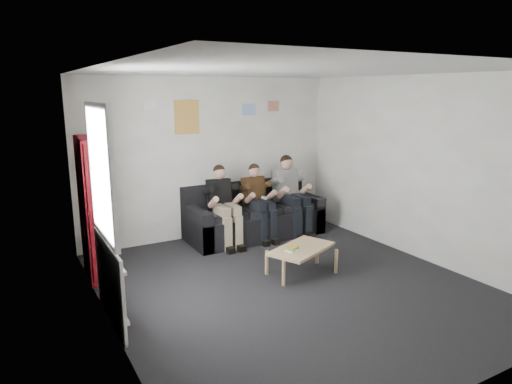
# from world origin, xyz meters

# --- Properties ---
(room_shell) EXTENTS (5.00, 5.00, 5.00)m
(room_shell) POSITION_xyz_m (0.00, 0.00, 1.35)
(room_shell) COLOR black
(room_shell) RESTS_ON ground
(sofa) EXTENTS (2.33, 0.95, 0.90)m
(sofa) POSITION_xyz_m (0.60, 2.06, 0.32)
(sofa) COLOR black
(sofa) RESTS_ON ground
(bookshelf) EXTENTS (0.28, 0.85, 1.89)m
(bookshelf) POSITION_xyz_m (-2.08, 1.57, 0.94)
(bookshelf) COLOR maroon
(bookshelf) RESTS_ON ground
(coffee_table) EXTENTS (0.95, 0.52, 0.38)m
(coffee_table) POSITION_xyz_m (0.34, 0.24, 0.34)
(coffee_table) COLOR tan
(coffee_table) RESTS_ON ground
(game_cases) EXTENTS (0.21, 0.18, 0.04)m
(game_cases) POSITION_xyz_m (0.17, 0.22, 0.40)
(game_cases) COLOR white
(game_cases) RESTS_ON coffee_table
(person_left) EXTENTS (0.38, 0.81, 1.30)m
(person_left) POSITION_xyz_m (-0.05, 1.86, 0.66)
(person_left) COLOR black
(person_left) RESTS_ON sofa
(person_middle) EXTENTS (0.36, 0.77, 1.27)m
(person_middle) POSITION_xyz_m (0.60, 1.86, 0.65)
(person_middle) COLOR #4D3319
(person_middle) RESTS_ON sofa
(person_right) EXTENTS (0.41, 0.88, 1.37)m
(person_right) POSITION_xyz_m (1.25, 1.85, 0.69)
(person_right) COLOR silver
(person_right) RESTS_ON sofa
(radiator) EXTENTS (0.10, 0.64, 0.60)m
(radiator) POSITION_xyz_m (-2.15, 0.20, 0.35)
(radiator) COLOR white
(radiator) RESTS_ON ground
(window) EXTENTS (0.05, 1.30, 2.36)m
(window) POSITION_xyz_m (-2.22, 0.20, 1.03)
(window) COLOR white
(window) RESTS_ON room_shell
(poster_large) EXTENTS (0.42, 0.01, 0.55)m
(poster_large) POSITION_xyz_m (-0.40, 2.49, 2.05)
(poster_large) COLOR #EFD954
(poster_large) RESTS_ON room_shell
(poster_blue) EXTENTS (0.25, 0.01, 0.20)m
(poster_blue) POSITION_xyz_m (0.75, 2.49, 2.15)
(poster_blue) COLOR #448DE8
(poster_blue) RESTS_ON room_shell
(poster_pink) EXTENTS (0.22, 0.01, 0.18)m
(poster_pink) POSITION_xyz_m (1.25, 2.49, 2.20)
(poster_pink) COLOR #BC3A86
(poster_pink) RESTS_ON room_shell
(poster_sign) EXTENTS (0.20, 0.01, 0.14)m
(poster_sign) POSITION_xyz_m (-1.00, 2.49, 2.25)
(poster_sign) COLOR white
(poster_sign) RESTS_ON room_shell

